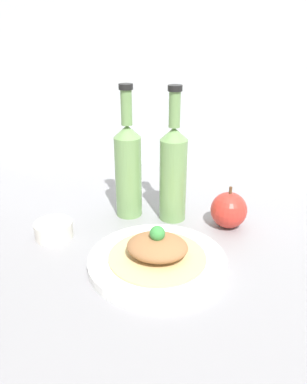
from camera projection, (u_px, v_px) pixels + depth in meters
The scene contains 8 objects.
ground_plane at pixel (166, 263), 75.80cm from camera, with size 180.00×110.00×4.00cm, color gray.
wall_backsplash at pixel (198, 34), 106.96cm from camera, with size 180.00×3.00×80.00cm.
plate at pixel (157, 260), 71.13cm from camera, with size 26.35×26.35×2.12cm.
plated_food at pixel (157, 248), 70.07cm from camera, with size 18.57×18.57×6.67cm.
cider_bottle_left at pixel (128, 168), 86.59cm from camera, with size 6.20×6.20×30.85cm.
cider_bottle_right at pixel (173, 171), 84.73cm from camera, with size 6.20×6.20×30.85cm.
apple at pixel (229, 210), 84.09cm from camera, with size 8.20×8.20×9.77cm.
dipping_bowl at pixel (54, 230), 80.68cm from camera, with size 8.14×8.14×3.46cm.
Camera 1 is at (9.81, -62.90, 41.65)cm, focal length 35.00 mm.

